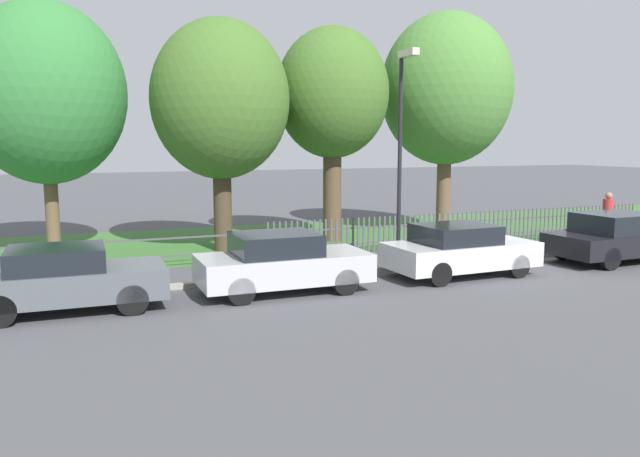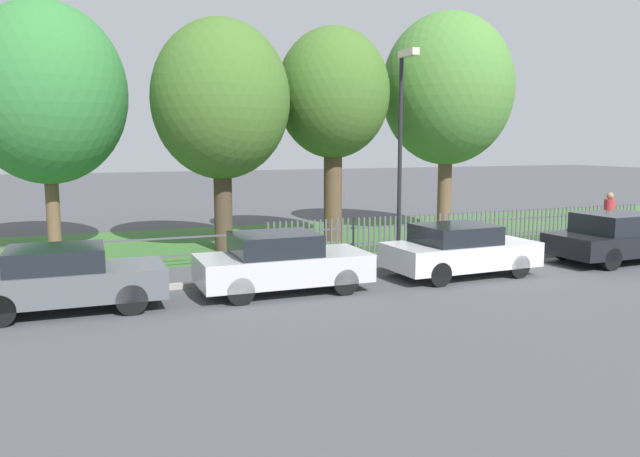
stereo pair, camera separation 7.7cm
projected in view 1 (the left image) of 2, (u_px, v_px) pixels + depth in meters
The scene contains 15 objects.
ground_plane at pixel (528, 259), 18.06m from camera, with size 120.00×120.00×0.00m, color #4C4C51.
kerb_stone at pixel (526, 256), 18.14m from camera, with size 41.37×0.20×0.12m, color #9E998E.
grass_strip at pixel (413, 230), 23.97m from camera, with size 41.37×7.66×0.01m, color #3D7033.
park_fence at pixel (474, 229), 20.40m from camera, with size 41.37×0.05×1.11m.
parked_car_silver_hatchback at pixel (65, 278), 12.36m from camera, with size 3.80×1.75×1.31m.
parked_car_black_saloon at pixel (282, 262), 13.97m from camera, with size 3.84×1.74×1.35m.
parked_car_navy_estate at pixel (459, 250), 15.71m from camera, with size 3.84×1.88×1.31m.
parked_car_red_compact at pixel (620, 237), 17.65m from camera, with size 4.41×1.93×1.38m.
covered_motorcycle at pixel (273, 244), 16.92m from camera, with size 2.03×0.81×1.02m.
tree_nearest_kerb at pixel (45, 94), 18.18m from camera, with size 4.62×4.62×7.44m.
tree_behind_motorcycle at pixel (220, 101), 18.85m from camera, with size 4.19×4.19×7.06m.
tree_mid_park at pixel (332, 95), 20.78m from camera, with size 3.77×3.77×7.16m.
tree_far_left at pixel (446, 90), 22.77m from camera, with size 4.79×4.79×8.04m.
pedestrian_near_fence at pixel (608, 215), 20.54m from camera, with size 0.37×0.40×1.73m.
street_lamp at pixel (402, 133), 16.41m from camera, with size 0.20×0.79×5.71m.
Camera 1 is at (-12.32, -14.15, 3.35)m, focal length 35.00 mm.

